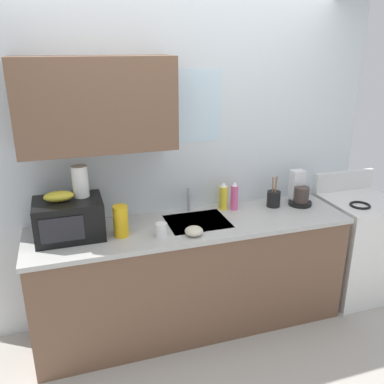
{
  "coord_description": "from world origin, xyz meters",
  "views": [
    {
      "loc": [
        -0.87,
        -2.69,
        2.17
      ],
      "look_at": [
        0.0,
        0.0,
        1.15
      ],
      "focal_mm": 38.5,
      "sensor_mm": 36.0,
      "label": 1
    }
  ],
  "objects_px": {
    "microwave": "(69,219)",
    "utensil_crock": "(274,198)",
    "small_bowl": "(194,231)",
    "cereal_canister": "(121,221)",
    "dish_soap_bottle_pink": "(234,196)",
    "mug_white": "(161,230)",
    "banana_bunch": "(59,196)",
    "paper_towel_roll": "(80,181)",
    "dish_soap_bottle_yellow": "(223,197)",
    "stove_range": "(356,246)",
    "coffee_maker": "(299,192)"
  },
  "relations": [
    {
      "from": "dish_soap_bottle_yellow",
      "to": "dish_soap_bottle_pink",
      "type": "distance_m",
      "value": 0.09
    },
    {
      "from": "paper_towel_roll",
      "to": "small_bowl",
      "type": "relative_size",
      "value": 1.69
    },
    {
      "from": "microwave",
      "to": "banana_bunch",
      "type": "bearing_deg",
      "value": 178.2
    },
    {
      "from": "cereal_canister",
      "to": "small_bowl",
      "type": "bearing_deg",
      "value": -17.13
    },
    {
      "from": "coffee_maker",
      "to": "utensil_crock",
      "type": "distance_m",
      "value": 0.23
    },
    {
      "from": "dish_soap_bottle_pink",
      "to": "utensil_crock",
      "type": "xyz_separation_m",
      "value": [
        0.34,
        -0.04,
        -0.04
      ]
    },
    {
      "from": "microwave",
      "to": "utensil_crock",
      "type": "distance_m",
      "value": 1.63
    },
    {
      "from": "coffee_maker",
      "to": "dish_soap_bottle_pink",
      "type": "height_order",
      "value": "coffee_maker"
    },
    {
      "from": "paper_towel_roll",
      "to": "cereal_canister",
      "type": "xyz_separation_m",
      "value": [
        0.24,
        -0.15,
        -0.27
      ]
    },
    {
      "from": "dish_soap_bottle_pink",
      "to": "utensil_crock",
      "type": "distance_m",
      "value": 0.34
    },
    {
      "from": "coffee_maker",
      "to": "small_bowl",
      "type": "bearing_deg",
      "value": -163.29
    },
    {
      "from": "microwave",
      "to": "utensil_crock",
      "type": "height_order",
      "value": "microwave"
    },
    {
      "from": "dish_soap_bottle_yellow",
      "to": "stove_range",
      "type": "bearing_deg",
      "value": -8.83
    },
    {
      "from": "utensil_crock",
      "to": "dish_soap_bottle_pink",
      "type": "bearing_deg",
      "value": 173.32
    },
    {
      "from": "stove_range",
      "to": "utensil_crock",
      "type": "xyz_separation_m",
      "value": [
        -0.81,
        0.12,
        0.51
      ]
    },
    {
      "from": "mug_white",
      "to": "microwave",
      "type": "bearing_deg",
      "value": 162.76
    },
    {
      "from": "dish_soap_bottle_pink",
      "to": "microwave",
      "type": "bearing_deg",
      "value": -175.08
    },
    {
      "from": "microwave",
      "to": "dish_soap_bottle_pink",
      "type": "height_order",
      "value": "microwave"
    },
    {
      "from": "dish_soap_bottle_pink",
      "to": "small_bowl",
      "type": "xyz_separation_m",
      "value": [
        -0.46,
        -0.36,
        -0.08
      ]
    },
    {
      "from": "cereal_canister",
      "to": "utensil_crock",
      "type": "bearing_deg",
      "value": 7.53
    },
    {
      "from": "mug_white",
      "to": "utensil_crock",
      "type": "height_order",
      "value": "utensil_crock"
    },
    {
      "from": "coffee_maker",
      "to": "dish_soap_bottle_yellow",
      "type": "xyz_separation_m",
      "value": [
        -0.65,
        0.09,
        0.0
      ]
    },
    {
      "from": "banana_bunch",
      "to": "stove_range",
      "type": "bearing_deg",
      "value": -1.07
    },
    {
      "from": "banana_bunch",
      "to": "paper_towel_roll",
      "type": "bearing_deg",
      "value": 18.43
    },
    {
      "from": "microwave",
      "to": "banana_bunch",
      "type": "distance_m",
      "value": 0.18
    },
    {
      "from": "dish_soap_bottle_pink",
      "to": "dish_soap_bottle_yellow",
      "type": "bearing_deg",
      "value": 156.65
    },
    {
      "from": "paper_towel_roll",
      "to": "banana_bunch",
      "type": "bearing_deg",
      "value": -161.57
    },
    {
      "from": "paper_towel_roll",
      "to": "dish_soap_bottle_pink",
      "type": "distance_m",
      "value": 1.22
    },
    {
      "from": "coffee_maker",
      "to": "paper_towel_roll",
      "type": "bearing_deg",
      "value": -179.73
    },
    {
      "from": "dish_soap_bottle_yellow",
      "to": "mug_white",
      "type": "xyz_separation_m",
      "value": [
        -0.6,
        -0.33,
        -0.06
      ]
    },
    {
      "from": "paper_towel_roll",
      "to": "cereal_canister",
      "type": "bearing_deg",
      "value": -32.01
    },
    {
      "from": "stove_range",
      "to": "coffee_maker",
      "type": "height_order",
      "value": "coffee_maker"
    },
    {
      "from": "dish_soap_bottle_pink",
      "to": "mug_white",
      "type": "distance_m",
      "value": 0.75
    },
    {
      "from": "dish_soap_bottle_yellow",
      "to": "utensil_crock",
      "type": "relative_size",
      "value": 0.89
    },
    {
      "from": "cereal_canister",
      "to": "utensil_crock",
      "type": "distance_m",
      "value": 1.3
    },
    {
      "from": "banana_bunch",
      "to": "mug_white",
      "type": "relative_size",
      "value": 2.11
    },
    {
      "from": "microwave",
      "to": "small_bowl",
      "type": "bearing_deg",
      "value": -16.72
    },
    {
      "from": "dish_soap_bottle_pink",
      "to": "cereal_canister",
      "type": "xyz_separation_m",
      "value": [
        -0.95,
        -0.21,
        0.0
      ]
    },
    {
      "from": "banana_bunch",
      "to": "mug_white",
      "type": "bearing_deg",
      "value": -16.13
    },
    {
      "from": "dish_soap_bottle_pink",
      "to": "small_bowl",
      "type": "bearing_deg",
      "value": -142.05
    },
    {
      "from": "dish_soap_bottle_yellow",
      "to": "banana_bunch",
      "type": "bearing_deg",
      "value": -173.46
    },
    {
      "from": "banana_bunch",
      "to": "small_bowl",
      "type": "height_order",
      "value": "banana_bunch"
    },
    {
      "from": "microwave",
      "to": "banana_bunch",
      "type": "height_order",
      "value": "banana_bunch"
    },
    {
      "from": "paper_towel_roll",
      "to": "stove_range",
      "type": "bearing_deg",
      "value": -2.37
    },
    {
      "from": "banana_bunch",
      "to": "small_bowl",
      "type": "distance_m",
      "value": 0.95
    },
    {
      "from": "utensil_crock",
      "to": "stove_range",
      "type": "bearing_deg",
      "value": -8.17
    },
    {
      "from": "microwave",
      "to": "banana_bunch",
      "type": "xyz_separation_m",
      "value": [
        -0.05,
        0.0,
        0.17
      ]
    },
    {
      "from": "dish_soap_bottle_yellow",
      "to": "dish_soap_bottle_pink",
      "type": "height_order",
      "value": "dish_soap_bottle_pink"
    },
    {
      "from": "microwave",
      "to": "mug_white",
      "type": "distance_m",
      "value": 0.64
    },
    {
      "from": "stove_range",
      "to": "microwave",
      "type": "distance_m",
      "value": 2.5
    }
  ]
}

